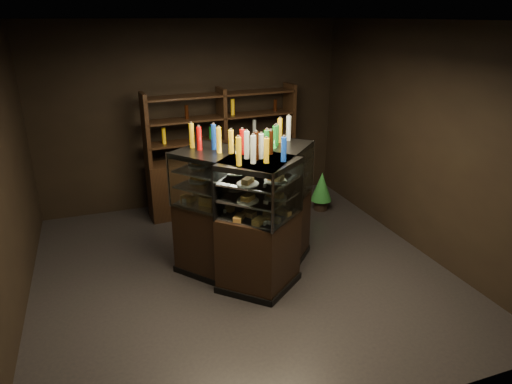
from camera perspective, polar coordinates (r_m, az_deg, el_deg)
ground at (r=5.91m, az=-1.88°, el=-9.79°), size 5.00×5.00×0.00m
room_shell at (r=5.18m, az=-2.14°, el=8.90°), size 5.02×5.02×3.01m
display_case at (r=5.62m, az=-0.59°, el=-5.44°), size 1.89×1.59×1.58m
food_display at (r=5.35m, az=-0.60°, el=0.83°), size 1.40×1.12×0.48m
bottles_top at (r=5.19m, az=-0.65°, el=6.37°), size 1.22×0.99×0.30m
potted_conifer at (r=7.57m, az=8.21°, el=0.76°), size 0.34×0.34×0.74m
back_shelving at (r=7.54m, az=-4.11°, el=2.32°), size 2.48×0.58×2.00m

